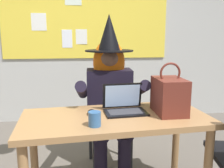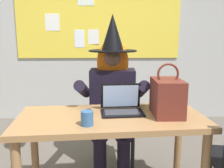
{
  "view_description": "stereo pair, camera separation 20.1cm",
  "coord_description": "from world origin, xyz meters",
  "px_view_note": "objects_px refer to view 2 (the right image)",
  "views": [
    {
      "loc": [
        -0.09,
        -1.63,
        1.28
      ],
      "look_at": [
        0.16,
        0.33,
        0.89
      ],
      "focal_mm": 39.44,
      "sensor_mm": 36.0,
      "label": 1
    },
    {
      "loc": [
        0.11,
        -1.65,
        1.28
      ],
      "look_at": [
        0.16,
        0.33,
        0.89
      ],
      "focal_mm": 39.44,
      "sensor_mm": 36.0,
      "label": 2
    }
  ],
  "objects_px": {
    "computer_mouse": "(88,112)",
    "person_costumed": "(112,88)",
    "chair_at_desk": "(112,115)",
    "handbag": "(167,97)",
    "laptop": "(122,106)",
    "coffee_mug": "(87,118)",
    "desk_main": "(111,129)"
  },
  "relations": [
    {
      "from": "computer_mouse",
      "to": "desk_main",
      "type": "bearing_deg",
      "value": -17.45
    },
    {
      "from": "person_costumed",
      "to": "handbag",
      "type": "distance_m",
      "value": 0.65
    },
    {
      "from": "laptop",
      "to": "computer_mouse",
      "type": "distance_m",
      "value": 0.25
    },
    {
      "from": "laptop",
      "to": "handbag",
      "type": "height_order",
      "value": "handbag"
    },
    {
      "from": "laptop",
      "to": "computer_mouse",
      "type": "xyz_separation_m",
      "value": [
        -0.25,
        -0.03,
        -0.03
      ]
    },
    {
      "from": "computer_mouse",
      "to": "coffee_mug",
      "type": "distance_m",
      "value": 0.24
    },
    {
      "from": "computer_mouse",
      "to": "person_costumed",
      "type": "bearing_deg",
      "value": 69.41
    },
    {
      "from": "chair_at_desk",
      "to": "laptop",
      "type": "xyz_separation_m",
      "value": [
        0.06,
        -0.58,
        0.26
      ]
    },
    {
      "from": "chair_at_desk",
      "to": "laptop",
      "type": "height_order",
      "value": "laptop"
    },
    {
      "from": "desk_main",
      "to": "chair_at_desk",
      "type": "height_order",
      "value": "chair_at_desk"
    },
    {
      "from": "computer_mouse",
      "to": "handbag",
      "type": "height_order",
      "value": "handbag"
    },
    {
      "from": "chair_at_desk",
      "to": "person_costumed",
      "type": "relative_size",
      "value": 0.61
    },
    {
      "from": "desk_main",
      "to": "laptop",
      "type": "relative_size",
      "value": 4.26
    },
    {
      "from": "laptop",
      "to": "desk_main",
      "type": "bearing_deg",
      "value": -137.2
    },
    {
      "from": "computer_mouse",
      "to": "handbag",
      "type": "distance_m",
      "value": 0.58
    },
    {
      "from": "chair_at_desk",
      "to": "coffee_mug",
      "type": "bearing_deg",
      "value": -16.14
    },
    {
      "from": "chair_at_desk",
      "to": "handbag",
      "type": "relative_size",
      "value": 2.37
    },
    {
      "from": "coffee_mug",
      "to": "chair_at_desk",
      "type": "bearing_deg",
      "value": 78.11
    },
    {
      "from": "chair_at_desk",
      "to": "coffee_mug",
      "type": "height_order",
      "value": "chair_at_desk"
    },
    {
      "from": "desk_main",
      "to": "chair_at_desk",
      "type": "relative_size",
      "value": 1.53
    },
    {
      "from": "desk_main",
      "to": "person_costumed",
      "type": "bearing_deg",
      "value": 87.43
    },
    {
      "from": "coffee_mug",
      "to": "desk_main",
      "type": "bearing_deg",
      "value": 49.35
    },
    {
      "from": "person_costumed",
      "to": "chair_at_desk",
      "type": "bearing_deg",
      "value": -175.88
    },
    {
      "from": "desk_main",
      "to": "handbag",
      "type": "height_order",
      "value": "handbag"
    },
    {
      "from": "handbag",
      "to": "coffee_mug",
      "type": "bearing_deg",
      "value": -160.06
    },
    {
      "from": "handbag",
      "to": "computer_mouse",
      "type": "bearing_deg",
      "value": 176.5
    },
    {
      "from": "laptop",
      "to": "person_costumed",
      "type": "bearing_deg",
      "value": 92.79
    },
    {
      "from": "person_costumed",
      "to": "handbag",
      "type": "xyz_separation_m",
      "value": [
        0.38,
        -0.53,
        0.05
      ]
    },
    {
      "from": "chair_at_desk",
      "to": "laptop",
      "type": "bearing_deg",
      "value": 1.64
    },
    {
      "from": "computer_mouse",
      "to": "chair_at_desk",
      "type": "bearing_deg",
      "value": 73.58
    },
    {
      "from": "laptop",
      "to": "handbag",
      "type": "xyz_separation_m",
      "value": [
        0.32,
        -0.07,
        0.09
      ]
    },
    {
      "from": "person_costumed",
      "to": "coffee_mug",
      "type": "xyz_separation_m",
      "value": [
        -0.18,
        -0.73,
        -0.04
      ]
    }
  ]
}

